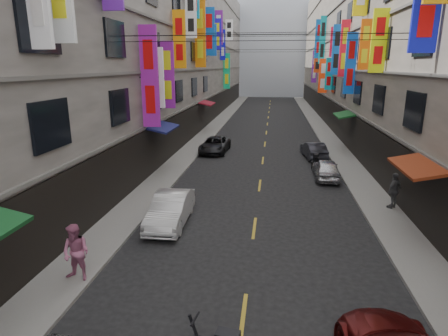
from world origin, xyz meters
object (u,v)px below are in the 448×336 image
(scooter_far_right, at_px, (315,160))
(car_right_far, at_px, (314,150))
(car_left_mid, at_px, (171,209))
(car_right_mid, at_px, (326,169))
(pedestrian_rfar, at_px, (394,190))
(car_left_far, at_px, (215,145))
(pedestrian_lfar, at_px, (76,253))

(scooter_far_right, height_order, car_right_far, car_right_far)
(scooter_far_right, xyz_separation_m, car_left_mid, (-7.31, -10.74, 0.24))
(scooter_far_right, distance_m, car_right_mid, 2.82)
(scooter_far_right, bearing_deg, pedestrian_rfar, 127.08)
(scooter_far_right, height_order, pedestrian_rfar, pedestrian_rfar)
(car_left_mid, height_order, pedestrian_rfar, pedestrian_rfar)
(car_left_far, bearing_deg, car_left_mid, -86.52)
(car_left_mid, relative_size, car_right_mid, 1.13)
(car_left_mid, relative_size, pedestrian_lfar, 2.20)
(car_left_far, xyz_separation_m, pedestrian_lfar, (-1.47, -19.16, 0.45))
(car_right_far, relative_size, pedestrian_lfar, 2.00)
(car_right_mid, xyz_separation_m, pedestrian_lfar, (-9.40, -12.87, 0.44))
(car_left_mid, height_order, car_right_mid, car_left_mid)
(pedestrian_lfar, bearing_deg, car_right_mid, 62.35)
(car_left_far, relative_size, pedestrian_lfar, 2.33)
(car_left_mid, relative_size, pedestrian_rfar, 2.34)
(car_left_mid, distance_m, pedestrian_lfar, 5.22)
(pedestrian_lfar, bearing_deg, car_left_mid, 79.37)
(scooter_far_right, bearing_deg, car_right_mid, 114.38)
(car_left_mid, xyz_separation_m, pedestrian_rfar, (10.21, 2.97, 0.32))
(car_left_mid, distance_m, car_right_far, 15.23)
(car_right_far, bearing_deg, car_right_mid, 84.67)
(car_left_far, height_order, pedestrian_lfar, pedestrian_lfar)
(scooter_far_right, bearing_deg, car_left_far, -8.26)
(car_right_far, bearing_deg, pedestrian_lfar, 55.45)
(car_right_mid, bearing_deg, scooter_far_right, -81.73)
(car_left_far, relative_size, car_right_mid, 1.20)
(scooter_far_right, height_order, car_left_far, car_left_far)
(pedestrian_lfar, distance_m, pedestrian_rfar, 14.29)
(car_left_far, bearing_deg, car_right_mid, -35.90)
(scooter_far_right, xyz_separation_m, pedestrian_lfar, (-9.02, -15.66, 0.62))
(pedestrian_rfar, bearing_deg, car_right_far, -119.35)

